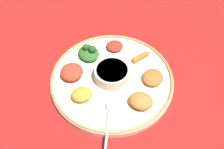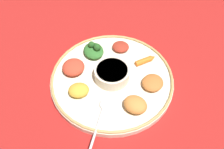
# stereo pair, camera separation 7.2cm
# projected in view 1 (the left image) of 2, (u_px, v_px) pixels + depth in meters

# --- Properties ---
(ground_plane) EXTENTS (2.40, 2.40, 0.00)m
(ground_plane) POSITION_uv_depth(u_px,v_px,m) (112.00, 81.00, 0.75)
(ground_plane) COLOR maroon
(platter) EXTENTS (0.37, 0.37, 0.02)m
(platter) POSITION_uv_depth(u_px,v_px,m) (112.00, 79.00, 0.74)
(platter) COLOR beige
(platter) RESTS_ON ground_plane
(platter_rim) EXTENTS (0.37, 0.37, 0.01)m
(platter_rim) POSITION_uv_depth(u_px,v_px,m) (112.00, 77.00, 0.73)
(platter_rim) COLOR tan
(platter_rim) RESTS_ON platter
(center_bowl) EXTENTS (0.10, 0.10, 0.04)m
(center_bowl) POSITION_uv_depth(u_px,v_px,m) (112.00, 73.00, 0.72)
(center_bowl) COLOR beige
(center_bowl) RESTS_ON platter
(spoon) EXTENTS (0.02, 0.18, 0.01)m
(spoon) POSITION_uv_depth(u_px,v_px,m) (107.00, 118.00, 0.64)
(spoon) COLOR silver
(spoon) RESTS_ON platter
(greens_pile) EXTENTS (0.10, 0.10, 0.04)m
(greens_pile) POSITION_uv_depth(u_px,v_px,m) (89.00, 52.00, 0.78)
(greens_pile) COLOR #2D6628
(greens_pile) RESTS_ON platter
(carrot_near_spoon) EXTENTS (0.06, 0.06, 0.02)m
(carrot_near_spoon) POSITION_uv_depth(u_px,v_px,m) (141.00, 57.00, 0.77)
(carrot_near_spoon) COLOR orange
(carrot_near_spoon) RESTS_ON platter
(mound_lentil_yellow) EXTENTS (0.07, 0.07, 0.03)m
(mound_lentil_yellow) POSITION_uv_depth(u_px,v_px,m) (82.00, 94.00, 0.68)
(mound_lentil_yellow) COLOR gold
(mound_lentil_yellow) RESTS_ON platter
(mound_chickpea) EXTENTS (0.08, 0.08, 0.02)m
(mound_chickpea) POSITION_uv_depth(u_px,v_px,m) (153.00, 78.00, 0.72)
(mound_chickpea) COLOR #B2662D
(mound_chickpea) RESTS_ON platter
(mound_beet) EXTENTS (0.06, 0.05, 0.02)m
(mound_beet) POSITION_uv_depth(u_px,v_px,m) (115.00, 46.00, 0.80)
(mound_beet) COLOR maroon
(mound_beet) RESTS_ON platter
(mound_squash) EXTENTS (0.08, 0.07, 0.03)m
(mound_squash) POSITION_uv_depth(u_px,v_px,m) (141.00, 101.00, 0.66)
(mound_squash) COLOR #C67A38
(mound_squash) RESTS_ON platter
(mound_berbere_red) EXTENTS (0.09, 0.09, 0.03)m
(mound_berbere_red) POSITION_uv_depth(u_px,v_px,m) (72.00, 72.00, 0.73)
(mound_berbere_red) COLOR #B73D28
(mound_berbere_red) RESTS_ON platter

